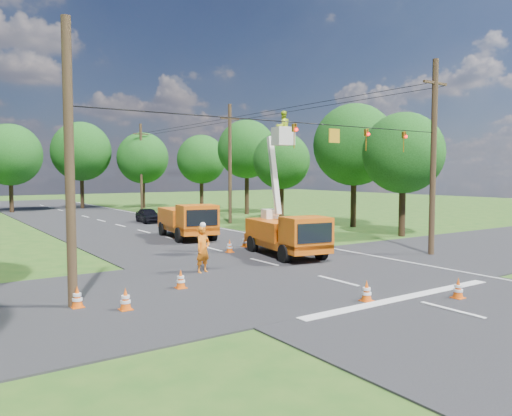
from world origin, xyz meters
TOP-DOWN VIEW (x-y plane):
  - ground at (0.00, 20.00)m, footprint 140.00×140.00m
  - road_main at (0.00, 20.00)m, footprint 12.00×100.00m
  - road_cross at (0.00, 2.00)m, footprint 56.00×10.00m
  - stop_bar at (0.00, -3.20)m, footprint 9.00×0.45m
  - edge_line at (5.60, 20.00)m, footprint 0.12×90.00m
  - bucket_truck at (2.03, 5.86)m, footprint 3.09×6.05m
  - second_truck at (0.97, 14.91)m, footprint 3.21×6.43m
  - ground_worker at (-3.51, 4.51)m, footprint 0.85×0.68m
  - distant_car at (2.91, 26.31)m, footprint 1.90×3.88m
  - traffic_cone_0 at (-1.35, -2.76)m, footprint 0.38×0.38m
  - traffic_cone_1 at (1.50, -4.21)m, footprint 0.38×0.38m
  - traffic_cone_2 at (0.21, 8.46)m, footprint 0.38×0.38m
  - traffic_cone_3 at (1.97, 9.67)m, footprint 0.38×0.38m
  - traffic_cone_4 at (-5.59, 2.37)m, footprint 0.38×0.38m
  - traffic_cone_5 at (-8.26, 0.69)m, footprint 0.38×0.38m
  - traffic_cone_6 at (-9.42, 1.81)m, footprint 0.38×0.38m
  - traffic_cone_7 at (3.70, 15.92)m, footprint 0.38×0.38m
  - pole_right_near at (8.50, 2.00)m, footprint 1.80×0.30m
  - pole_right_mid at (8.50, 22.00)m, footprint 1.80×0.30m
  - pole_right_far at (8.50, 42.00)m, footprint 1.80×0.30m
  - pole_left at (-9.50, 2.00)m, footprint 0.30×0.30m
  - signal_span at (2.23, 1.99)m, footprint 18.00×0.29m
  - tree_right_a at (13.50, 8.00)m, footprint 5.40×5.40m
  - tree_right_b at (15.00, 14.00)m, footprint 6.40×6.40m
  - tree_right_c at (13.20, 21.00)m, footprint 5.00×5.00m
  - tree_right_d at (14.80, 29.00)m, footprint 6.00×6.00m
  - tree_right_e at (13.80, 37.00)m, footprint 5.60×5.60m
  - tree_far_a at (-5.00, 45.00)m, footprint 6.60×6.60m
  - tree_far_b at (3.00, 47.00)m, footprint 7.00×7.00m
  - tree_far_c at (9.50, 44.00)m, footprint 6.20×6.20m

SIDE VIEW (x-z plane):
  - ground at x=0.00m, z-range 0.00..0.00m
  - road_main at x=0.00m, z-range -0.03..0.03m
  - road_cross at x=0.00m, z-range -0.04..0.04m
  - stop_bar at x=0.00m, z-range -0.01..0.01m
  - edge_line at x=5.60m, z-range -0.01..0.01m
  - traffic_cone_0 at x=-1.35m, z-range 0.00..0.71m
  - traffic_cone_1 at x=1.50m, z-range 0.00..0.71m
  - traffic_cone_2 at x=0.21m, z-range 0.00..0.71m
  - traffic_cone_3 at x=1.97m, z-range 0.00..0.71m
  - traffic_cone_4 at x=-5.59m, z-range 0.00..0.71m
  - traffic_cone_5 at x=-8.26m, z-range 0.00..0.71m
  - traffic_cone_6 at x=-9.42m, z-range 0.00..0.71m
  - traffic_cone_7 at x=3.70m, z-range 0.00..0.71m
  - distant_car at x=2.91m, z-range 0.00..1.27m
  - ground_worker at x=-3.51m, z-range 0.00..2.02m
  - second_truck at x=0.97m, z-range 0.05..2.35m
  - bucket_truck at x=2.03m, z-range -2.13..5.25m
  - pole_left at x=-9.50m, z-range 0.00..9.00m
  - pole_right_near at x=8.50m, z-range 0.11..10.11m
  - pole_right_mid at x=8.50m, z-range 0.11..10.11m
  - pole_right_far at x=8.50m, z-range 0.11..10.11m
  - tree_right_c at x=13.20m, z-range 1.40..9.23m
  - tree_right_a at x=13.50m, z-range 1.42..9.70m
  - tree_right_e at x=13.80m, z-range 1.50..10.12m
  - signal_span at x=2.23m, z-range 5.34..6.41m
  - tree_far_c at x=9.50m, z-range 1.47..10.65m
  - tree_far_a at x=-5.00m, z-range 1.44..10.94m
  - tree_right_b at x=15.00m, z-range 1.61..11.26m
  - tree_right_d at x=14.80m, z-range 1.83..11.53m
  - tree_far_b at x=3.00m, z-range 1.65..11.97m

